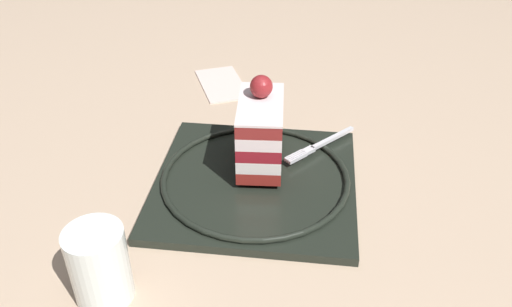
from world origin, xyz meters
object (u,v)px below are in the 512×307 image
object	(u,v)px
cake_slice	(261,131)
fork	(319,145)
folded_napkin	(222,83)
dessert_plate	(256,179)
drink_glass_near	(100,268)

from	to	relation	value
cake_slice	fork	xyz separation A→B (m)	(-0.06, -0.06, -0.04)
cake_slice	folded_napkin	distance (m)	0.26
fork	folded_napkin	bearing A→B (deg)	-36.46
dessert_plate	cake_slice	distance (m)	0.06
dessert_plate	folded_napkin	size ratio (longest dim) A/B	2.39
drink_glass_near	folded_napkin	size ratio (longest dim) A/B	0.65
dessert_plate	fork	distance (m)	0.10
drink_glass_near	fork	bearing A→B (deg)	-114.22
drink_glass_near	dessert_plate	bearing A→B (deg)	-109.79
cake_slice	fork	distance (m)	0.09
fork	drink_glass_near	bearing A→B (deg)	65.78
fork	cake_slice	bearing A→B (deg)	42.17
dessert_plate	cake_slice	bearing A→B (deg)	-80.62
drink_glass_near	folded_napkin	bearing A→B (deg)	-80.83
cake_slice	drink_glass_near	bearing A→B (deg)	73.40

